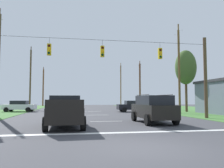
# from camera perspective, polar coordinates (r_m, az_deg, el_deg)

# --- Properties ---
(ground_plane) EXTENTS (120.00, 120.00, 0.00)m
(ground_plane) POSITION_cam_1_polar(r_m,az_deg,el_deg) (8.31, 8.65, -15.79)
(ground_plane) COLOR #3D3D42
(stop_bar_stripe) EXTENTS (15.97, 0.45, 0.01)m
(stop_bar_stripe) POSITION_cam_1_polar(r_m,az_deg,el_deg) (11.91, 2.80, -12.15)
(stop_bar_stripe) COLOR white
(stop_bar_stripe) RESTS_ON ground
(lane_dash_0) EXTENTS (2.50, 0.15, 0.01)m
(lane_dash_0) POSITION_cam_1_polar(r_m,az_deg,el_deg) (17.77, -1.43, -9.40)
(lane_dash_0) COLOR white
(lane_dash_0) RESTS_ON ground
(lane_dash_1) EXTENTS (2.50, 0.15, 0.01)m
(lane_dash_1) POSITION_cam_1_polar(r_m,az_deg,el_deg) (24.72, -3.78, -7.83)
(lane_dash_1) COLOR white
(lane_dash_1) RESTS_ON ground
(lane_dash_2) EXTENTS (2.50, 0.15, 0.01)m
(lane_dash_2) POSITION_cam_1_polar(r_m,az_deg,el_deg) (31.73, -5.09, -6.93)
(lane_dash_2) COLOR white
(lane_dash_2) RESTS_ON ground
(overhead_signal_span) EXTENTS (18.63, 0.31, 7.38)m
(overhead_signal_span) POSITION_cam_1_polar(r_m,az_deg,el_deg) (19.05, -1.55, 3.07)
(overhead_signal_span) COLOR brown
(overhead_signal_span) RESTS_ON ground
(pickup_truck) EXTENTS (2.45, 5.47, 1.95)m
(pickup_truck) POSITION_cam_1_polar(r_m,az_deg,el_deg) (14.52, -11.87, -6.75)
(pickup_truck) COLOR black
(pickup_truck) RESTS_ON ground
(suv_black) EXTENTS (2.24, 4.81, 2.05)m
(suv_black) POSITION_cam_1_polar(r_m,az_deg,el_deg) (16.78, 10.34, -6.05)
(suv_black) COLOR black
(suv_black) RESTS_ON ground
(distant_car_crossing_white) EXTENTS (4.44, 2.32, 1.52)m
(distant_car_crossing_white) POSITION_cam_1_polar(r_m,az_deg,el_deg) (33.56, -22.35, -5.15)
(distant_car_crossing_white) COLOR silver
(distant_car_crossing_white) RESTS_ON ground
(distant_car_oncoming) EXTENTS (4.31, 2.04, 1.52)m
(distant_car_oncoming) POSITION_cam_1_polar(r_m,az_deg,el_deg) (31.12, 5.35, -5.55)
(distant_car_oncoming) COLOR black
(distant_car_oncoming) RESTS_ON ground
(utility_pole_mid_right) EXTENTS (0.26, 1.98, 10.89)m
(utility_pole_mid_right) POSITION_cam_1_polar(r_m,az_deg,el_deg) (28.40, 16.60, 3.51)
(utility_pole_mid_right) COLOR brown
(utility_pole_mid_right) RESTS_ON ground
(utility_pole_far_right) EXTENTS (0.34, 1.56, 9.15)m
(utility_pole_far_right) POSITION_cam_1_polar(r_m,az_deg,el_deg) (43.92, 7.07, -0.29)
(utility_pole_far_right) COLOR brown
(utility_pole_far_right) RESTS_ON ground
(utility_pole_near_left) EXTENTS (0.27, 1.97, 11.60)m
(utility_pole_near_left) POSITION_cam_1_polar(r_m,az_deg,el_deg) (61.17, 2.24, -0.02)
(utility_pole_near_left) COLOR brown
(utility_pole_near_left) RESTS_ON ground
(utility_pole_distant_right) EXTENTS (0.28, 1.68, 11.09)m
(utility_pole_distant_right) POSITION_cam_1_polar(r_m,az_deg,el_deg) (42.37, -19.93, 1.55)
(utility_pole_distant_right) COLOR brown
(utility_pole_distant_right) RESTS_ON ground
(utility_pole_distant_left) EXTENTS (0.34, 1.60, 9.89)m
(utility_pole_distant_left) POSITION_cam_1_polar(r_m,az_deg,el_deg) (59.45, -17.00, -0.63)
(utility_pole_distant_left) COLOR brown
(utility_pole_distant_left) RESTS_ON ground
(tree_roadside_far_right) EXTENTS (2.84, 2.84, 8.41)m
(tree_roadside_far_right) POSITION_cam_1_polar(r_m,az_deg,el_deg) (32.44, 18.12, 3.96)
(tree_roadside_far_right) COLOR brown
(tree_roadside_far_right) RESTS_ON ground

